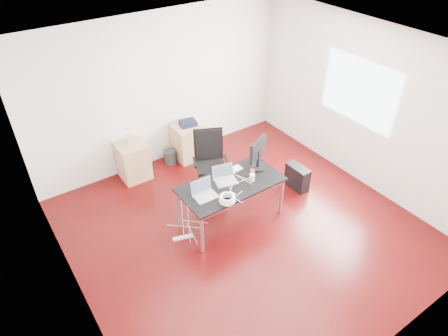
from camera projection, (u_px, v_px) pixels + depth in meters
room_shell at (249, 154)px, 5.50m from camera, size 5.00×5.00×5.00m
desk at (231, 186)px, 6.08m from camera, size 1.60×0.80×0.73m
office_chair at (210, 159)px, 6.81m from camera, size 0.64×0.65×1.08m
filing_cabinet_left at (133, 161)px, 7.20m from camera, size 0.50×0.50×0.70m
filing_cabinet_right at (187, 142)px, 7.72m from camera, size 0.50×0.50×0.70m
pc_tower at (297, 177)px, 7.02m from camera, size 0.20×0.45×0.44m
wastebasket at (170, 157)px, 7.68m from camera, size 0.27×0.27×0.28m
power_strip at (183, 238)px, 6.12m from camera, size 0.30×0.15×0.04m
laptop_left at (204, 193)px, 5.79m from camera, size 0.34×0.26×0.23m
laptop_right at (225, 178)px, 6.08m from camera, size 0.38×0.32×0.23m
monitor at (258, 152)px, 6.23m from camera, size 0.43×0.26×0.51m
keyboard at (230, 172)px, 6.28m from camera, size 0.45×0.17×0.02m
cup_white at (252, 177)px, 6.07m from camera, size 0.10×0.10×0.12m
cup_brown at (252, 173)px, 6.19m from camera, size 0.08×0.08×0.10m
cable_coil at (227, 199)px, 5.68m from camera, size 0.24×0.24×0.11m
power_adapter at (232, 195)px, 5.82m from camera, size 0.08×0.08×0.03m
speaker at (130, 139)px, 6.98m from camera, size 0.10×0.09×0.18m
navy_garment at (188, 123)px, 7.52m from camera, size 0.34×0.29×0.09m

